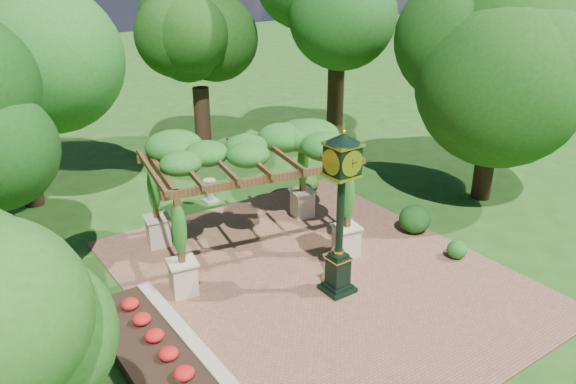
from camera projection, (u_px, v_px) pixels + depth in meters
ground at (339, 291)px, 15.94m from camera, size 120.00×120.00×0.00m
brick_plaza at (317, 275)px, 16.69m from camera, size 10.00×12.00×0.04m
border_wall at (182, 335)px, 13.80m from camera, size 0.35×5.00×0.40m
flower_bed at (148, 349)px, 13.33m from camera, size 1.50×5.00×0.36m
pedestal_clock at (341, 200)px, 14.83m from camera, size 0.93×0.93×4.74m
pergola at (248, 159)px, 16.93m from camera, size 6.66×4.84×3.82m
sundial at (210, 192)px, 21.56m from camera, size 0.52×0.52×0.92m
shrub_front at (457, 250)px, 17.53m from camera, size 0.67×0.67×0.57m
shrub_mid at (415, 219)px, 19.10m from camera, size 1.22×1.22×0.96m
shrub_back at (310, 183)px, 22.57m from camera, size 0.79×0.79×0.63m
tree_west_far at (5, 49)px, 19.24m from camera, size 5.01×5.01×8.50m
tree_north at (197, 32)px, 24.60m from camera, size 3.92×3.92×8.36m
tree_east_near at (501, 52)px, 19.94m from camera, size 5.47×5.47×8.17m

